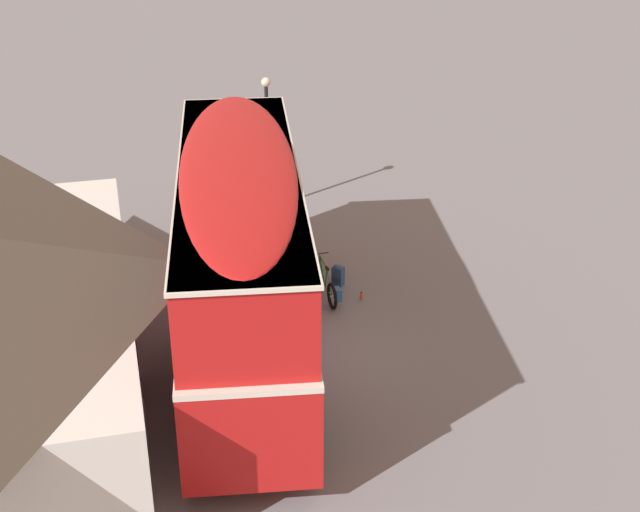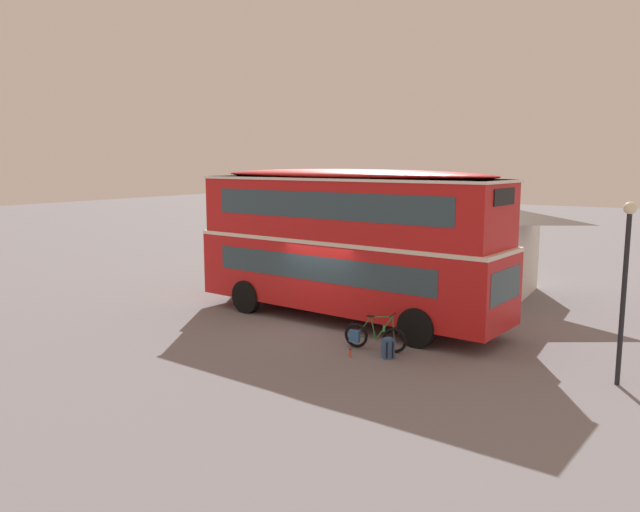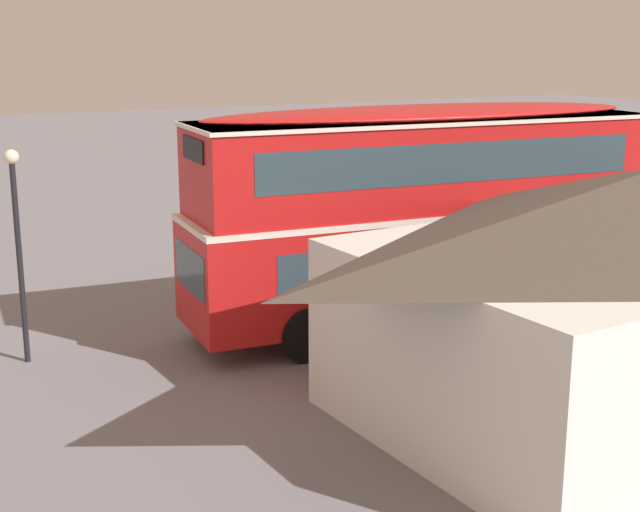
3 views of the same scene
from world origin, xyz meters
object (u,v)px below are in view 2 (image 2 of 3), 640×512
at_px(street_lamp, 625,272).
at_px(backpack_on_ground, 388,347).
at_px(touring_bicycle, 373,336).
at_px(water_bottle_red_squeeze, 350,353).
at_px(double_decker_bus, 346,238).

bearing_deg(street_lamp, backpack_on_ground, -167.91).
height_order(touring_bicycle, backpack_on_ground, touring_bicycle).
bearing_deg(water_bottle_red_squeeze, double_decker_bus, 122.45).
bearing_deg(water_bottle_red_squeeze, touring_bicycle, 77.11).
relative_size(touring_bicycle, backpack_on_ground, 3.11).
relative_size(backpack_on_ground, water_bottle_red_squeeze, 2.64).
bearing_deg(touring_bicycle, double_decker_bus, 133.62).
xyz_separation_m(double_decker_bus, touring_bicycle, (2.22, -2.32, -2.27)).
bearing_deg(touring_bicycle, backpack_on_ground, -31.98).
bearing_deg(double_decker_bus, touring_bicycle, -46.38).
xyz_separation_m(water_bottle_red_squeeze, street_lamp, (6.10, 1.55, 2.50)).
height_order(water_bottle_red_squeeze, street_lamp, street_lamp).
distance_m(touring_bicycle, backpack_on_ground, 0.80).
relative_size(double_decker_bus, backpack_on_ground, 18.52).
xyz_separation_m(backpack_on_ground, water_bottle_red_squeeze, (-0.87, -0.43, -0.19)).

